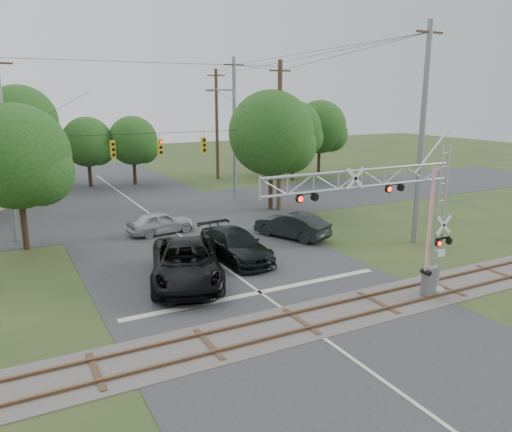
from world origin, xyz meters
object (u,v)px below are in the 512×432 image
streetlight (232,139)px  sedan_silver (161,222)px  crossing_gantry (394,212)px  car_dark (235,245)px  pickup_black (186,263)px  traffic_signal_span (173,143)px

streetlight → sedan_silver: bearing=-139.6°
crossing_gantry → streetlight: streetlight is taller
sedan_silver → streetlight: streetlight is taller
car_dark → streetlight: bearing=61.8°
pickup_black → streetlight: streetlight is taller
car_dark → pickup_black: bearing=-154.6°
traffic_signal_span → car_dark: bearing=-89.1°
streetlight → traffic_signal_span: bearing=-143.8°
traffic_signal_span → car_dark: 10.79m
crossing_gantry → traffic_signal_span: (-3.27, 18.36, 1.51)m
pickup_black → sedan_silver: (1.59, 9.23, -0.24)m
traffic_signal_span → sedan_silver: 5.81m
crossing_gantry → pickup_black: 10.04m
pickup_black → crossing_gantry: bearing=-27.1°
crossing_gantry → traffic_signal_span: bearing=100.1°
crossing_gantry → pickup_black: crossing_gantry is taller
sedan_silver → streetlight: (8.75, 7.45, 4.60)m
sedan_silver → car_dark: bearing=-171.8°
pickup_black → streetlight: bearing=76.2°
car_dark → sedan_silver: (-2.00, 7.24, -0.10)m
pickup_black → sedan_silver: pickup_black is taller
traffic_signal_span → streetlight: bearing=36.2°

